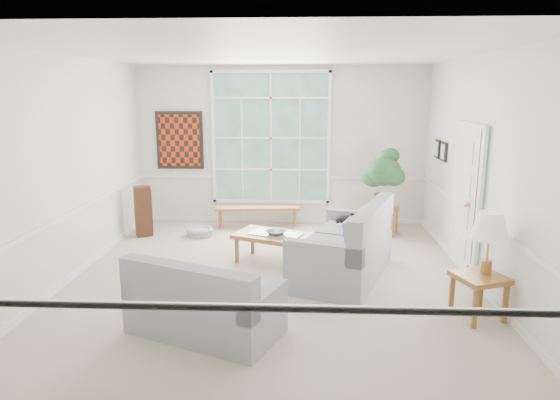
# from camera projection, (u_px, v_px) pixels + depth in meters

# --- Properties ---
(floor) EXTENTS (5.50, 6.00, 0.01)m
(floor) POSITION_uv_depth(u_px,v_px,m) (272.00, 277.00, 6.91)
(floor) COLOR #ADA290
(floor) RESTS_ON ground
(ceiling) EXTENTS (5.50, 6.00, 0.02)m
(ceiling) POSITION_uv_depth(u_px,v_px,m) (271.00, 52.00, 6.27)
(ceiling) COLOR white
(ceiling) RESTS_ON ground
(wall_back) EXTENTS (5.50, 0.02, 3.00)m
(wall_back) POSITION_uv_depth(u_px,v_px,m) (281.00, 146.00, 9.52)
(wall_back) COLOR silver
(wall_back) RESTS_ON ground
(wall_front) EXTENTS (5.50, 0.02, 3.00)m
(wall_front) POSITION_uv_depth(u_px,v_px,m) (247.00, 233.00, 3.66)
(wall_front) COLOR silver
(wall_front) RESTS_ON ground
(wall_left) EXTENTS (0.02, 6.00, 3.00)m
(wall_left) POSITION_uv_depth(u_px,v_px,m) (68.00, 169.00, 6.71)
(wall_left) COLOR silver
(wall_left) RESTS_ON ground
(wall_right) EXTENTS (0.02, 6.00, 3.00)m
(wall_right) POSITION_uv_depth(u_px,v_px,m) (483.00, 171.00, 6.47)
(wall_right) COLOR silver
(wall_right) RESTS_ON ground
(window_back) EXTENTS (2.30, 0.08, 2.40)m
(window_back) POSITION_uv_depth(u_px,v_px,m) (271.00, 138.00, 9.46)
(window_back) COLOR white
(window_back) RESTS_ON wall_back
(entry_door) EXTENTS (0.08, 0.90, 2.10)m
(entry_door) POSITION_uv_depth(u_px,v_px,m) (463.00, 196.00, 7.15)
(entry_door) COLOR white
(entry_door) RESTS_ON floor
(door_sidelight) EXTENTS (0.08, 0.26, 1.90)m
(door_sidelight) POSITION_uv_depth(u_px,v_px,m) (478.00, 198.00, 6.52)
(door_sidelight) COLOR white
(door_sidelight) RESTS_ON wall_right
(wall_art) EXTENTS (0.90, 0.06, 1.10)m
(wall_art) POSITION_uv_depth(u_px,v_px,m) (180.00, 140.00, 9.54)
(wall_art) COLOR maroon
(wall_art) RESTS_ON wall_back
(wall_frame_near) EXTENTS (0.04, 0.26, 0.32)m
(wall_frame_near) POSITION_uv_depth(u_px,v_px,m) (443.00, 152.00, 8.17)
(wall_frame_near) COLOR black
(wall_frame_near) RESTS_ON wall_right
(wall_frame_far) EXTENTS (0.04, 0.26, 0.32)m
(wall_frame_far) POSITION_uv_depth(u_px,v_px,m) (437.00, 149.00, 8.56)
(wall_frame_far) COLOR black
(wall_frame_far) RESTS_ON wall_right
(loveseat_right) EXTENTS (1.60, 2.15, 1.04)m
(loveseat_right) POSITION_uv_depth(u_px,v_px,m) (343.00, 240.00, 6.85)
(loveseat_right) COLOR gray
(loveseat_right) RESTS_ON floor
(loveseat_front) EXTENTS (1.75, 1.35, 0.84)m
(loveseat_front) POSITION_uv_depth(u_px,v_px,m) (205.00, 295.00, 5.24)
(loveseat_front) COLOR gray
(loveseat_front) RESTS_ON floor
(coffee_table) EXTENTS (1.35, 1.05, 0.44)m
(coffee_table) POSITION_uv_depth(u_px,v_px,m) (275.00, 249.00, 7.44)
(coffee_table) COLOR brown
(coffee_table) RESTS_ON floor
(pewter_bowl) EXTENTS (0.47, 0.47, 0.08)m
(pewter_bowl) POSITION_uv_depth(u_px,v_px,m) (276.00, 232.00, 7.36)
(pewter_bowl) COLOR #939498
(pewter_bowl) RESTS_ON coffee_table
(window_bench) EXTENTS (1.61, 0.45, 0.37)m
(window_bench) POSITION_uv_depth(u_px,v_px,m) (257.00, 217.00, 9.48)
(window_bench) COLOR brown
(window_bench) RESTS_ON floor
(end_table) EXTENTS (0.58, 0.58, 0.47)m
(end_table) POSITION_uv_depth(u_px,v_px,m) (385.00, 221.00, 8.98)
(end_table) COLOR brown
(end_table) RESTS_ON floor
(houseplant) EXTENTS (0.90, 0.90, 1.10)m
(houseplant) POSITION_uv_depth(u_px,v_px,m) (384.00, 179.00, 8.75)
(houseplant) COLOR #295431
(houseplant) RESTS_ON end_table
(side_table) EXTENTS (0.65, 0.65, 0.51)m
(side_table) POSITION_uv_depth(u_px,v_px,m) (478.00, 296.00, 5.62)
(side_table) COLOR brown
(side_table) RESTS_ON floor
(table_lamp) EXTENTS (0.58, 0.58, 0.71)m
(table_lamp) POSITION_uv_depth(u_px,v_px,m) (489.00, 243.00, 5.52)
(table_lamp) COLOR white
(table_lamp) RESTS_ON side_table
(pet_bed) EXTENTS (0.49, 0.49, 0.14)m
(pet_bed) POSITION_uv_depth(u_px,v_px,m) (200.00, 232.00, 8.88)
(pet_bed) COLOR gray
(pet_bed) RESTS_ON floor
(floor_speaker) EXTENTS (0.34, 0.31, 0.89)m
(floor_speaker) POSITION_uv_depth(u_px,v_px,m) (143.00, 211.00, 8.79)
(floor_speaker) COLOR #3E2012
(floor_speaker) RESTS_ON floor
(cat) EXTENTS (0.47, 0.43, 0.18)m
(cat) POSITION_uv_depth(u_px,v_px,m) (348.00, 220.00, 7.49)
(cat) COLOR black
(cat) RESTS_ON loveseat_right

